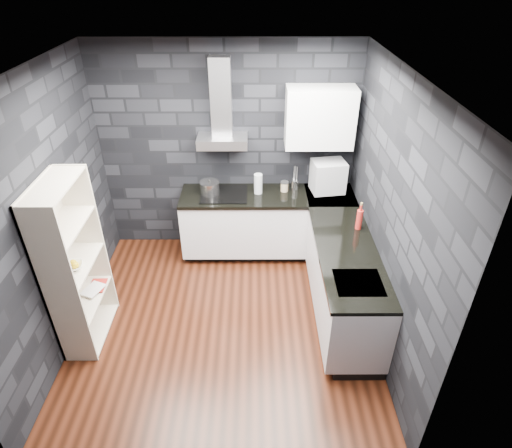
{
  "coord_description": "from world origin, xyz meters",
  "views": [
    {
      "loc": [
        0.33,
        -3.44,
        3.5
      ],
      "look_at": [
        0.35,
        0.45,
        1.0
      ],
      "focal_mm": 30.0,
      "sensor_mm": 36.0,
      "label": 1
    }
  ],
  "objects_px": {
    "pot": "(210,188)",
    "glass_vase": "(258,184)",
    "storage_jar": "(284,187)",
    "fruit_bowl": "(72,266)",
    "utensil_crock": "(295,185)",
    "bookshelf": "(75,266)",
    "red_bottle": "(359,220)",
    "appliance_garage": "(328,176)"
  },
  "relations": [
    {
      "from": "red_bottle",
      "to": "bookshelf",
      "type": "xyz_separation_m",
      "value": [
        -2.9,
        -0.66,
        -0.12
      ]
    },
    {
      "from": "storage_jar",
      "to": "fruit_bowl",
      "type": "relative_size",
      "value": 0.58
    },
    {
      "from": "red_bottle",
      "to": "bookshelf",
      "type": "distance_m",
      "value": 2.97
    },
    {
      "from": "utensil_crock",
      "to": "appliance_garage",
      "type": "xyz_separation_m",
      "value": [
        0.4,
        -0.09,
        0.16
      ]
    },
    {
      "from": "appliance_garage",
      "to": "fruit_bowl",
      "type": "height_order",
      "value": "appliance_garage"
    },
    {
      "from": "storage_jar",
      "to": "glass_vase",
      "type": "bearing_deg",
      "value": -171.63
    },
    {
      "from": "storage_jar",
      "to": "fruit_bowl",
      "type": "distance_m",
      "value": 2.66
    },
    {
      "from": "red_bottle",
      "to": "utensil_crock",
      "type": "bearing_deg",
      "value": 124.0
    },
    {
      "from": "glass_vase",
      "to": "bookshelf",
      "type": "xyz_separation_m",
      "value": [
        -1.8,
        -1.48,
        -0.13
      ]
    },
    {
      "from": "appliance_garage",
      "to": "bookshelf",
      "type": "relative_size",
      "value": 0.22
    },
    {
      "from": "bookshelf",
      "to": "fruit_bowl",
      "type": "relative_size",
      "value": 9.04
    },
    {
      "from": "utensil_crock",
      "to": "red_bottle",
      "type": "relative_size",
      "value": 0.53
    },
    {
      "from": "storage_jar",
      "to": "bookshelf",
      "type": "distance_m",
      "value": 2.63
    },
    {
      "from": "bookshelf",
      "to": "pot",
      "type": "bearing_deg",
      "value": 67.63
    },
    {
      "from": "pot",
      "to": "glass_vase",
      "type": "relative_size",
      "value": 0.93
    },
    {
      "from": "appliance_garage",
      "to": "bookshelf",
      "type": "bearing_deg",
      "value": -159.58
    },
    {
      "from": "glass_vase",
      "to": "fruit_bowl",
      "type": "bearing_deg",
      "value": -139.52
    },
    {
      "from": "glass_vase",
      "to": "red_bottle",
      "type": "relative_size",
      "value": 1.11
    },
    {
      "from": "storage_jar",
      "to": "utensil_crock",
      "type": "height_order",
      "value": "utensil_crock"
    },
    {
      "from": "appliance_garage",
      "to": "red_bottle",
      "type": "bearing_deg",
      "value": -83.56
    },
    {
      "from": "red_bottle",
      "to": "pot",
      "type": "bearing_deg",
      "value": 154.6
    },
    {
      "from": "appliance_garage",
      "to": "red_bottle",
      "type": "xyz_separation_m",
      "value": [
        0.23,
        -0.84,
        -0.11
      ]
    },
    {
      "from": "glass_vase",
      "to": "storage_jar",
      "type": "bearing_deg",
      "value": 8.37
    },
    {
      "from": "utensil_crock",
      "to": "red_bottle",
      "type": "bearing_deg",
      "value": -56.0
    },
    {
      "from": "pot",
      "to": "storage_jar",
      "type": "distance_m",
      "value": 0.95
    },
    {
      "from": "appliance_garage",
      "to": "utensil_crock",
      "type": "bearing_deg",
      "value": 158.11
    },
    {
      "from": "storage_jar",
      "to": "fruit_bowl",
      "type": "xyz_separation_m",
      "value": [
        -2.14,
        -1.59,
        -0.02
      ]
    },
    {
      "from": "glass_vase",
      "to": "storage_jar",
      "type": "relative_size",
      "value": 2.22
    },
    {
      "from": "glass_vase",
      "to": "bookshelf",
      "type": "height_order",
      "value": "bookshelf"
    },
    {
      "from": "glass_vase",
      "to": "fruit_bowl",
      "type": "relative_size",
      "value": 1.29
    },
    {
      "from": "pot",
      "to": "bookshelf",
      "type": "xyz_separation_m",
      "value": [
        -1.19,
        -1.47,
        -0.08
      ]
    },
    {
      "from": "red_bottle",
      "to": "fruit_bowl",
      "type": "bearing_deg",
      "value": -166.29
    },
    {
      "from": "bookshelf",
      "to": "fruit_bowl",
      "type": "height_order",
      "value": "bookshelf"
    },
    {
      "from": "utensil_crock",
      "to": "fruit_bowl",
      "type": "bearing_deg",
      "value": -144.12
    },
    {
      "from": "pot",
      "to": "utensil_crock",
      "type": "height_order",
      "value": "pot"
    },
    {
      "from": "glass_vase",
      "to": "appliance_garage",
      "type": "xyz_separation_m",
      "value": [
        0.87,
        0.01,
        0.1
      ]
    },
    {
      "from": "storage_jar",
      "to": "red_bottle",
      "type": "xyz_separation_m",
      "value": [
        0.76,
        -0.88,
        0.06
      ]
    },
    {
      "from": "fruit_bowl",
      "to": "pot",
      "type": "bearing_deg",
      "value": 51.86
    },
    {
      "from": "utensil_crock",
      "to": "storage_jar",
      "type": "bearing_deg",
      "value": -157.52
    },
    {
      "from": "storage_jar",
      "to": "appliance_garage",
      "type": "relative_size",
      "value": 0.29
    },
    {
      "from": "storage_jar",
      "to": "red_bottle",
      "type": "relative_size",
      "value": 0.5
    },
    {
      "from": "appliance_garage",
      "to": "fruit_bowl",
      "type": "relative_size",
      "value": 1.99
    }
  ]
}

